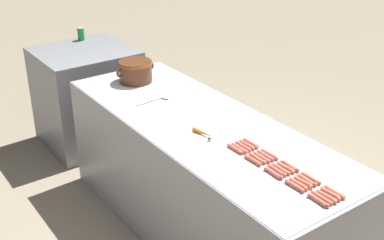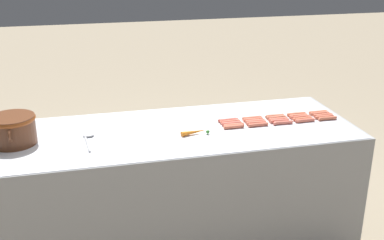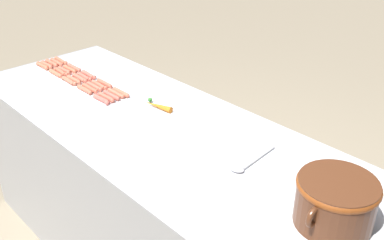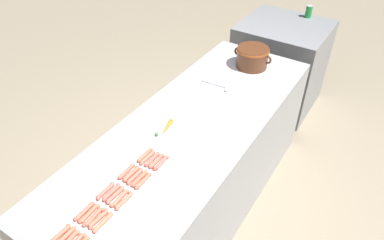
% 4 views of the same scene
% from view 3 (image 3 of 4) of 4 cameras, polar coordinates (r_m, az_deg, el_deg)
% --- Properties ---
extents(griddle_counter, '(0.85, 2.44, 0.92)m').
position_cam_3_polar(griddle_counter, '(2.37, -3.49, -10.58)').
color(griddle_counter, '#9EA0A5').
rests_on(griddle_counter, ground_plane).
extents(hot_dog_0, '(0.03, 0.14, 0.02)m').
position_cam_3_polar(hot_dog_0, '(2.98, -16.45, 7.29)').
color(hot_dog_0, '#CD694C').
rests_on(hot_dog_0, griddle_counter).
extents(hot_dog_1, '(0.03, 0.14, 0.02)m').
position_cam_3_polar(hot_dog_1, '(2.84, -14.85, 6.50)').
color(hot_dog_1, '#D46752').
rests_on(hot_dog_1, griddle_counter).
extents(hot_dog_2, '(0.03, 0.14, 0.02)m').
position_cam_3_polar(hot_dog_2, '(2.72, -13.11, 5.67)').
color(hot_dog_2, '#D76756').
rests_on(hot_dog_2, griddle_counter).
extents(hot_dog_3, '(0.03, 0.14, 0.02)m').
position_cam_3_polar(hot_dog_3, '(2.58, -11.14, 4.62)').
color(hot_dog_3, '#CF644C').
rests_on(hot_dog_3, griddle_counter).
extents(hot_dog_4, '(0.02, 0.14, 0.02)m').
position_cam_3_polar(hot_dog_4, '(2.45, -9.08, 3.51)').
color(hot_dog_4, '#D6684D').
rests_on(hot_dog_4, griddle_counter).
extents(hot_dog_5, '(0.02, 0.14, 0.02)m').
position_cam_3_polar(hot_dog_5, '(2.96, -16.94, 7.10)').
color(hot_dog_5, '#D16A50').
rests_on(hot_dog_5, griddle_counter).
extents(hot_dog_6, '(0.03, 0.14, 0.02)m').
position_cam_3_polar(hot_dog_6, '(2.83, -15.36, 6.31)').
color(hot_dog_6, '#D46C4D').
rests_on(hot_dog_6, griddle_counter).
extents(hot_dog_7, '(0.03, 0.14, 0.02)m').
position_cam_3_polar(hot_dog_7, '(2.69, -13.63, 5.40)').
color(hot_dog_7, '#CA6452').
rests_on(hot_dog_7, griddle_counter).
extents(hot_dog_8, '(0.03, 0.14, 0.02)m').
position_cam_3_polar(hot_dog_8, '(2.56, -11.78, 4.40)').
color(hot_dog_8, '#D46851').
rests_on(hot_dog_8, griddle_counter).
extents(hot_dog_9, '(0.03, 0.14, 0.02)m').
position_cam_3_polar(hot_dog_9, '(2.44, -9.72, 3.38)').
color(hot_dog_9, '#D66D53').
rests_on(hot_dog_9, griddle_counter).
extents(hot_dog_10, '(0.03, 0.14, 0.02)m').
position_cam_3_polar(hot_dog_10, '(2.96, -17.51, 6.96)').
color(hot_dog_10, '#CE6A4F').
rests_on(hot_dog_10, griddle_counter).
extents(hot_dog_11, '(0.03, 0.14, 0.02)m').
position_cam_3_polar(hot_dog_11, '(2.82, -15.98, 6.13)').
color(hot_dog_11, '#CE664F').
rests_on(hot_dog_11, griddle_counter).
extents(hot_dog_12, '(0.03, 0.14, 0.02)m').
position_cam_3_polar(hot_dog_12, '(2.68, -14.19, 5.23)').
color(hot_dog_12, '#D86A54').
rests_on(hot_dog_12, griddle_counter).
extents(hot_dog_13, '(0.03, 0.14, 0.02)m').
position_cam_3_polar(hot_dog_13, '(2.55, -12.40, 4.22)').
color(hot_dog_13, '#D86A55').
rests_on(hot_dog_13, griddle_counter).
extents(hot_dog_14, '(0.02, 0.14, 0.02)m').
position_cam_3_polar(hot_dog_14, '(2.43, -10.30, 3.13)').
color(hot_dog_14, '#CE6456').
rests_on(hot_dog_14, griddle_counter).
extents(hot_dog_15, '(0.03, 0.14, 0.02)m').
position_cam_3_polar(hot_dog_15, '(2.94, -18.08, 6.73)').
color(hot_dog_15, '#D26C52').
rests_on(hot_dog_15, griddle_counter).
extents(hot_dog_16, '(0.03, 0.14, 0.02)m').
position_cam_3_polar(hot_dog_16, '(2.80, -16.45, 5.93)').
color(hot_dog_16, '#D8694F').
rests_on(hot_dog_16, griddle_counter).
extents(hot_dog_17, '(0.03, 0.14, 0.02)m').
position_cam_3_polar(hot_dog_17, '(2.67, -14.88, 5.03)').
color(hot_dog_17, '#CB6E53').
rests_on(hot_dog_17, griddle_counter).
extents(hot_dog_18, '(0.03, 0.14, 0.02)m').
position_cam_3_polar(hot_dog_18, '(2.54, -12.97, 4.00)').
color(hot_dog_18, '#D5664D').
rests_on(hot_dog_18, griddle_counter).
extents(hot_dog_19, '(0.03, 0.14, 0.02)m').
position_cam_3_polar(hot_dog_19, '(2.41, -10.90, 2.89)').
color(hot_dog_19, '#D46651').
rests_on(hot_dog_19, griddle_counter).
extents(hot_dog_20, '(0.03, 0.14, 0.02)m').
position_cam_3_polar(hot_dog_20, '(2.93, -18.59, 6.59)').
color(hot_dog_20, '#D76D4E').
rests_on(hot_dog_20, griddle_counter).
extents(hot_dog_21, '(0.03, 0.14, 0.02)m').
position_cam_3_polar(hot_dog_21, '(2.79, -17.08, 5.74)').
color(hot_dog_21, '#D57152').
rests_on(hot_dog_21, griddle_counter).
extents(hot_dog_22, '(0.03, 0.14, 0.02)m').
position_cam_3_polar(hot_dog_22, '(2.66, -15.46, 4.84)').
color(hot_dog_22, '#CB6F54').
rests_on(hot_dog_22, griddle_counter).
extents(hot_dog_23, '(0.03, 0.14, 0.02)m').
position_cam_3_polar(hot_dog_23, '(2.52, -13.59, 3.82)').
color(hot_dog_23, '#CA694F').
rests_on(hot_dog_23, griddle_counter).
extents(hot_dog_24, '(0.03, 0.14, 0.02)m').
position_cam_3_polar(hot_dog_24, '(2.39, -11.51, 2.63)').
color(hot_dog_24, '#D56356').
rests_on(hot_dog_24, griddle_counter).
extents(bean_pot, '(0.34, 0.27, 0.17)m').
position_cam_3_polar(bean_pot, '(1.57, 17.91, -9.67)').
color(bean_pot, '#562D19').
rests_on(bean_pot, griddle_counter).
extents(serving_spoon, '(0.27, 0.07, 0.02)m').
position_cam_3_polar(serving_spoon, '(1.83, 6.71, -5.69)').
color(serving_spoon, '#B7B7BC').
rests_on(serving_spoon, griddle_counter).
extents(carrot, '(0.07, 0.18, 0.03)m').
position_cam_3_polar(carrot, '(2.27, -4.47, 1.86)').
color(carrot, orange).
rests_on(carrot, griddle_counter).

